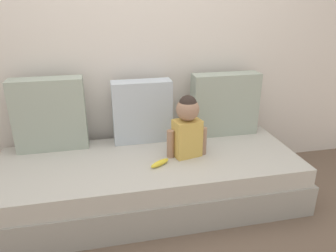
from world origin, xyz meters
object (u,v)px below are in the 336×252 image
(toddler, at_px, (187,125))
(banana, at_px, (160,163))
(throw_pillow_right, at_px, (225,104))
(throw_pillow_center, at_px, (142,112))
(couch, at_px, (150,180))
(throw_pillow_left, at_px, (50,115))

(toddler, height_order, banana, toddler)
(toddler, bearing_deg, banana, -153.24)
(throw_pillow_right, height_order, toddler, throw_pillow_right)
(throw_pillow_right, bearing_deg, toddler, -140.86)
(throw_pillow_center, bearing_deg, couch, -90.00)
(throw_pillow_right, bearing_deg, throw_pillow_center, 180.00)
(banana, bearing_deg, throw_pillow_right, 35.21)
(couch, xyz_separation_m, throw_pillow_left, (-0.72, 0.34, 0.48))
(throw_pillow_center, xyz_separation_m, banana, (0.06, -0.47, -0.24))
(throw_pillow_left, relative_size, banana, 3.35)
(throw_pillow_left, relative_size, toddler, 1.19)
(throw_pillow_left, bearing_deg, banana, -31.12)
(couch, relative_size, throw_pillow_left, 4.08)
(throw_pillow_left, height_order, toddler, throw_pillow_left)
(couch, xyz_separation_m, throw_pillow_right, (0.72, 0.34, 0.47))
(throw_pillow_center, distance_m, throw_pillow_right, 0.72)
(throw_pillow_left, height_order, throw_pillow_center, throw_pillow_left)
(throw_pillow_left, xyz_separation_m, throw_pillow_right, (1.44, 0.00, -0.02))
(throw_pillow_center, height_order, banana, throw_pillow_center)
(throw_pillow_center, relative_size, toddler, 1.07)
(couch, relative_size, toddler, 4.86)
(couch, bearing_deg, throw_pillow_center, 90.00)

